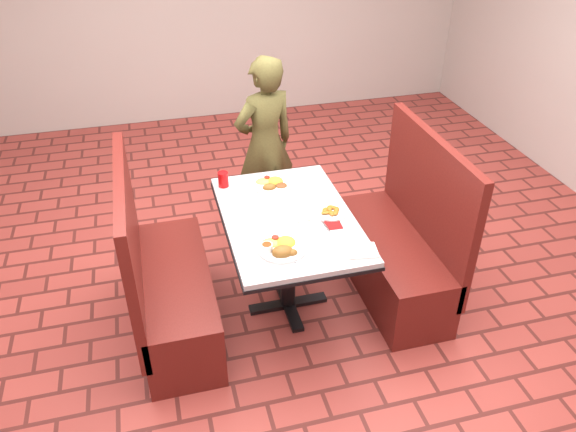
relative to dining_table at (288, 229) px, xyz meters
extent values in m
plane|color=#A53E36|center=(0.00, 0.00, -0.65)|extent=(7.00, 7.00, 0.00)
cube|color=#B9BBBE|center=(0.00, 0.00, 0.08)|extent=(0.80, 1.20, 0.03)
cube|color=black|center=(0.00, 0.00, 0.05)|extent=(0.81, 1.21, 0.02)
cylinder|color=black|center=(0.00, 0.00, -0.30)|extent=(0.10, 0.10, 0.69)
cube|color=black|center=(0.00, 0.00, -0.64)|extent=(0.55, 0.08, 0.03)
cube|color=black|center=(0.00, 0.00, -0.64)|extent=(0.08, 0.55, 0.03)
cube|color=maroon|center=(-0.75, 0.00, -0.43)|extent=(0.45, 1.20, 0.45)
cube|color=maroon|center=(-0.97, 0.00, 0.05)|extent=(0.06, 1.20, 0.95)
cube|color=maroon|center=(0.75, 0.00, -0.43)|extent=(0.45, 1.20, 0.45)
cube|color=maroon|center=(0.97, 0.00, 0.05)|extent=(0.06, 1.20, 0.95)
imported|color=brown|center=(0.10, 1.09, 0.07)|extent=(0.60, 0.49, 1.44)
cylinder|color=white|center=(-0.12, -0.33, 0.10)|extent=(0.29, 0.29, 0.02)
ellipsoid|color=gold|center=(-0.09, -0.29, 0.14)|extent=(0.12, 0.12, 0.05)
ellipsoid|color=#8ACF52|center=(-0.18, -0.28, 0.13)|extent=(0.12, 0.10, 0.04)
cylinder|color=red|center=(-0.15, -0.26, 0.13)|extent=(0.04, 0.04, 0.01)
ellipsoid|color=brown|center=(-0.13, -0.39, 0.15)|extent=(0.12, 0.10, 0.07)
ellipsoid|color=brown|center=(-0.09, -0.41, 0.14)|extent=(0.07, 0.05, 0.04)
cylinder|color=white|center=(-0.21, -0.34, 0.13)|extent=(0.07, 0.07, 0.04)
cylinder|color=brown|center=(-0.21, -0.34, 0.15)|extent=(0.06, 0.06, 0.01)
cylinder|color=white|center=(-0.01, 0.39, 0.10)|extent=(0.27, 0.27, 0.02)
ellipsoid|color=gold|center=(0.02, 0.42, 0.14)|extent=(0.11, 0.11, 0.05)
ellipsoid|color=#8ACF52|center=(-0.06, 0.44, 0.13)|extent=(0.11, 0.09, 0.04)
cylinder|color=red|center=(-0.03, 0.46, 0.13)|extent=(0.04, 0.04, 0.01)
ellipsoid|color=brown|center=(0.05, 0.35, 0.13)|extent=(0.08, 0.08, 0.03)
ellipsoid|color=brown|center=(-0.04, 0.34, 0.14)|extent=(0.09, 0.07, 0.05)
cylinder|color=white|center=(0.27, -0.04, 0.10)|extent=(0.20, 0.20, 0.01)
cube|color=maroon|center=(0.24, -0.17, 0.10)|extent=(0.10, 0.10, 0.00)
cube|color=silver|center=(0.19, -0.17, 0.10)|extent=(0.02, 0.12, 0.00)
cylinder|color=red|center=(-0.33, 0.48, 0.15)|extent=(0.07, 0.07, 0.11)
cube|color=silver|center=(0.31, -0.47, 0.10)|extent=(0.21, 0.17, 0.01)
cube|color=silver|center=(-0.09, -0.39, 0.11)|extent=(0.03, 0.15, 0.00)
cube|color=silver|center=(-0.08, -0.42, 0.11)|extent=(0.01, 0.14, 0.00)
camera|label=1|loc=(-0.76, -2.86, 2.03)|focal=35.00mm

